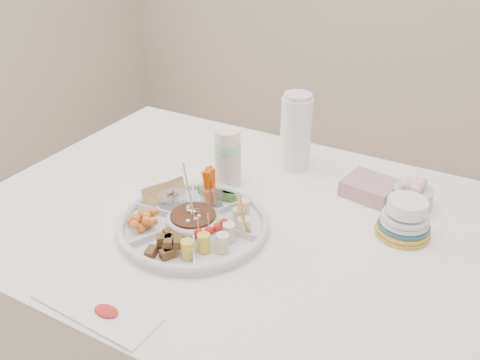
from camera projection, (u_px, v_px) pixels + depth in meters
The scene contains 15 objects.
dining_table at pixel (254, 325), 1.52m from camera, with size 1.52×1.02×0.76m, color white.
party_tray at pixel (193, 222), 1.29m from camera, with size 0.38×0.38×0.04m, color silver.
bean_dip at pixel (193, 219), 1.29m from camera, with size 0.12×0.12×0.04m, color #341913.
tortillas at pixel (244, 212), 1.29m from camera, with size 0.11×0.11×0.07m, color #C2832F, non-canonical shape.
carrot_cucumber at pixel (216, 184), 1.37m from camera, with size 0.12×0.12×0.11m, color #E54B00, non-canonical shape.
pita_raisins at pixel (169, 193), 1.37m from camera, with size 0.11×0.11×0.06m, color #D8B082, non-canonical shape.
cherries at pixel (141, 220), 1.27m from camera, with size 0.10×0.10×0.04m, color orange, non-canonical shape.
granola_chunks at pixel (166, 246), 1.18m from camera, with size 0.09×0.09×0.04m, color brown, non-canonical shape.
banana_tomato at pixel (221, 235), 1.18m from camera, with size 0.10×0.10×0.08m, color #FEF372, non-canonical shape.
cup_stack at pixel (228, 150), 1.46m from camera, with size 0.08×0.08×0.22m, color silver.
thermos at pixel (296, 131), 1.53m from camera, with size 0.09×0.09×0.24m, color white.
flower_bowl at pixel (414, 193), 1.38m from camera, with size 0.11×0.11×0.08m, color #91B8A0.
napkin_stack at pixel (370, 188), 1.44m from camera, with size 0.14×0.12×0.05m, color #B3818A.
plate_stack at pixel (405, 220), 1.26m from camera, with size 0.14×0.14×0.09m, color gold.
placemat at pixel (96, 308), 1.05m from camera, with size 0.29×0.10×0.01m, color white.
Camera 1 is at (0.50, -0.99, 1.51)m, focal length 38.00 mm.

